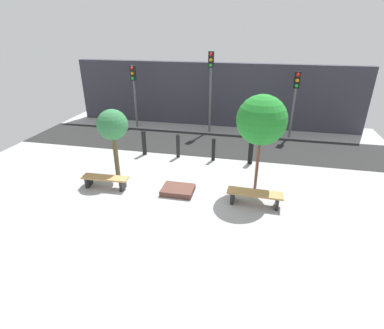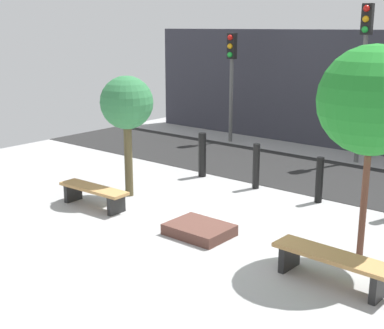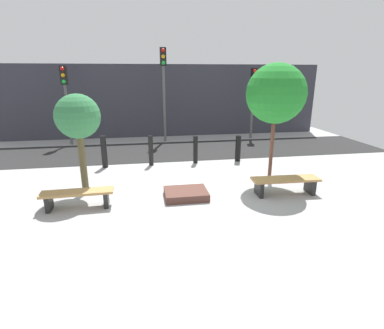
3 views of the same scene
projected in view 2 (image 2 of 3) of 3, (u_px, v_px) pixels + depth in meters
The scene contains 13 objects.
ground_plane at pixel (210, 230), 9.79m from camera, with size 18.00×18.00×0.00m, color #A0A0A0.
road_strip at pixel (324, 177), 13.21m from camera, with size 18.00×3.25×0.01m, color #242424.
building_facade at pixel (381, 93), 15.23m from camera, with size 16.20×0.50×3.52m, color #33333D.
bench_left at pixel (94, 193), 10.96m from camera, with size 1.68×0.47×0.43m.
bench_right at pixel (332, 262), 7.70m from camera, with size 1.80×0.54×0.45m.
planter_bed at pixel (199, 230), 9.53m from camera, with size 1.10×0.85×0.20m, color #54332B.
tree_behind_left_bench at pixel (127, 105), 11.27m from camera, with size 1.13×1.13×2.62m.
tree_behind_right_bench at pixel (373, 101), 7.88m from camera, with size 1.65×1.65×3.38m.
bollard_far_left at pixel (202, 155), 13.13m from camera, with size 0.19×0.19×1.10m, color black.
bollard_left at pixel (256, 166), 12.17m from camera, with size 0.16×0.16×1.05m, color black.
bollard_center at pixel (319, 180), 11.20m from camera, with size 0.16×0.16×0.98m, color black.
traffic_light_west at pixel (231, 67), 16.66m from camera, with size 0.28×0.27×3.40m.
traffic_light_mid_west at pixel (364, 56), 13.91m from camera, with size 0.28×0.27×4.18m.
Camera 2 is at (5.60, -7.26, 3.63)m, focal length 50.00 mm.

